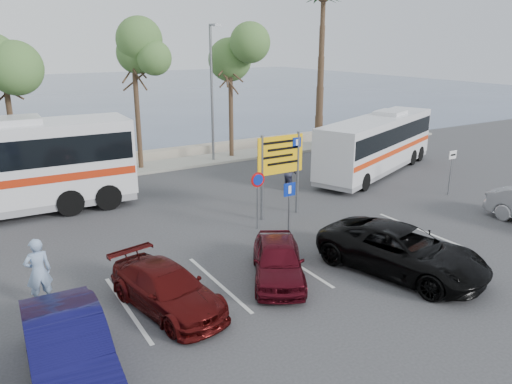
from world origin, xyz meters
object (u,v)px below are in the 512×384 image
coach_bus_right (377,146)px  car_red (278,260)px  pedestrian_near (38,272)px  direction_sign (280,161)px  suv_black (402,250)px  street_lamp_right (212,87)px  car_blue (69,352)px  pedestrian_far (289,172)px  car_maroon (167,289)px

coach_bus_right → car_red: bearing=-145.9°
car_red → pedestrian_near: size_ratio=1.93×
direction_sign → car_red: 6.20m
suv_black → street_lamp_right: bearing=69.2°
street_lamp_right → coach_bus_right: 10.23m
car_red → suv_black: size_ratio=0.70×
car_blue → pedestrian_far: 15.96m
street_lamp_right → car_maroon: size_ratio=1.89×
pedestrian_far → street_lamp_right: bearing=-2.6°
street_lamp_right → coach_bus_right: street_lamp_right is taller
direction_sign → car_blue: 12.15m
car_blue → car_maroon: bearing=34.8°
direction_sign → car_maroon: (-7.00, -4.80, -1.81)m
pedestrian_near → suv_black: bearing=154.9°
coach_bus_right → suv_black: 12.98m
suv_black → pedestrian_far: bearing=61.5°
car_blue → pedestrian_far: bearing=40.2°
pedestrian_near → pedestrian_far: (12.62, 5.72, -0.09)m
direction_sign → car_blue: (-10.00, -6.70, -1.65)m
car_blue → pedestrian_far: (12.62, 9.76, 0.14)m
pedestrian_near → coach_bus_right: bearing=-166.9°
coach_bus_right → car_maroon: size_ratio=2.55×
direction_sign → car_maroon: size_ratio=0.85×
direction_sign → car_red: size_ratio=0.93×
car_maroon → pedestrian_near: (-3.00, 2.14, 0.38)m
car_red → car_maroon: bearing=-151.8°
car_red → pedestrian_far: 9.96m
street_lamp_right → pedestrian_near: bearing=-132.7°
car_maroon → suv_black: size_ratio=0.77×
street_lamp_right → pedestrian_near: size_ratio=4.01×
coach_bus_right → suv_black: bearing=-130.5°
street_lamp_right → pedestrian_near: (-12.00, -12.99, -3.60)m
direction_sign → car_blue: size_ratio=0.76×
coach_bus_right → pedestrian_near: size_ratio=5.40×
street_lamp_right → pedestrian_far: 8.17m
car_red → suv_black: suv_black is taller
coach_bus_right → car_red: 14.67m
car_blue → car_red: bearing=17.6°
street_lamp_right → direction_sign: size_ratio=2.23×
car_blue → direction_sign: bearing=36.3°
car_red → pedestrian_far: bearing=83.0°
street_lamp_right → direction_sign: street_lamp_right is taller
car_maroon → pedestrian_far: 12.43m
pedestrian_near → direction_sign: bearing=-169.6°
car_red → pedestrian_near: (-6.66, 2.24, 0.34)m
car_maroon → suv_black: (7.37, -1.74, 0.15)m
street_lamp_right → car_blue: size_ratio=1.70×
street_lamp_right → direction_sign: 10.73m
direction_sign → car_red: direction_sign is taller
pedestrian_near → pedestrian_far: size_ratio=1.10×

